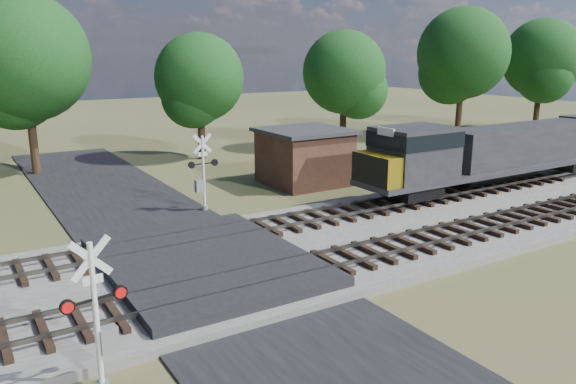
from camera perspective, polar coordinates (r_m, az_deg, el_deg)
ground at (r=20.98m, az=-7.82°, el=-8.46°), size 160.00×160.00×0.00m
ballast_bed at (r=26.61m, az=11.81°, el=-3.36°), size 140.00×10.00×0.30m
road at (r=20.96m, az=-7.83°, el=-8.36°), size 7.00×60.00×0.08m
crossing_panel at (r=21.29m, az=-8.40°, el=-7.23°), size 7.00×9.00×0.62m
track_near at (r=20.58m, az=2.48°, el=-7.55°), size 140.00×2.60×0.33m
track_far at (r=24.64m, az=-4.04°, el=-3.87°), size 140.00×2.60×0.33m
crossing_signal_near at (r=14.30m, az=-18.49°, el=-13.12°), size 1.59×0.38×3.96m
crossing_signal_far at (r=28.78m, az=-8.71°, el=1.25°), size 1.62×0.35×4.02m
equipment_shed at (r=34.58m, az=1.69°, el=3.67°), size 5.01×5.01×3.41m
treeline at (r=41.77m, az=-6.79°, el=12.85°), size 80.03×12.02×11.99m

